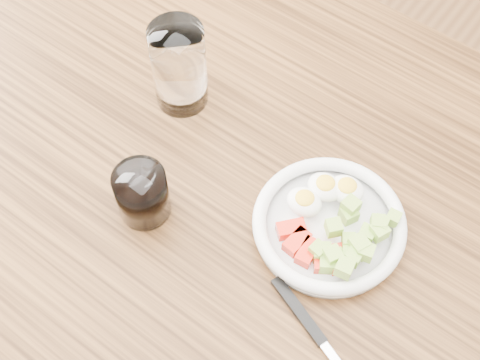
% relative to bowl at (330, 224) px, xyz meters
% --- Properties ---
extents(ground, '(4.00, 4.00, 0.00)m').
position_rel_bowl_xyz_m(ground, '(-0.12, -0.03, -0.79)').
color(ground, brown).
rests_on(ground, ground).
extents(dining_table, '(1.50, 0.90, 0.77)m').
position_rel_bowl_xyz_m(dining_table, '(-0.12, -0.03, -0.12)').
color(dining_table, brown).
rests_on(dining_table, ground).
extents(bowl, '(0.21, 0.21, 0.05)m').
position_rel_bowl_xyz_m(bowl, '(0.00, 0.00, 0.00)').
color(bowl, white).
rests_on(bowl, dining_table).
extents(fork, '(0.21, 0.09, 0.01)m').
position_rel_bowl_xyz_m(fork, '(0.06, -0.13, -0.01)').
color(fork, black).
rests_on(fork, dining_table).
extents(water_glass, '(0.08, 0.08, 0.14)m').
position_rel_bowl_xyz_m(water_glass, '(-0.30, 0.06, 0.05)').
color(water_glass, white).
rests_on(water_glass, dining_table).
extents(coffee_glass, '(0.07, 0.07, 0.08)m').
position_rel_bowl_xyz_m(coffee_glass, '(-0.22, -0.12, 0.02)').
color(coffee_glass, white).
rests_on(coffee_glass, dining_table).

